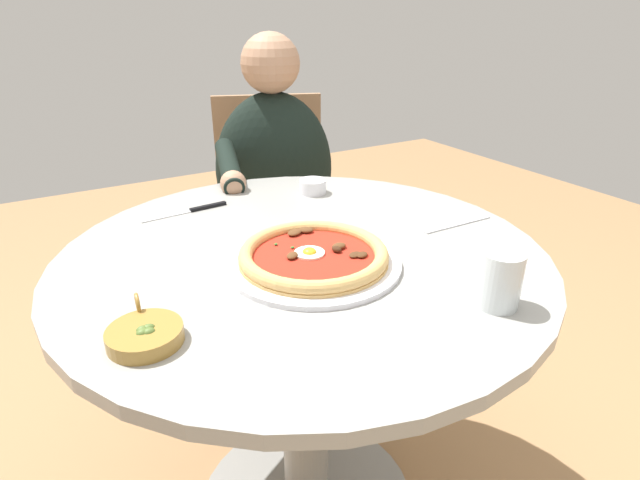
{
  "coord_description": "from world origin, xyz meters",
  "views": [
    {
      "loc": [
        -0.44,
        -0.81,
        1.2
      ],
      "look_at": [
        0.03,
        -0.02,
        0.77
      ],
      "focal_mm": 28.37,
      "sensor_mm": 36.0,
      "label": 1
    }
  ],
  "objects_px": {
    "pizza_on_plate": "(314,257)",
    "water_glass": "(499,283)",
    "steak_knife": "(197,209)",
    "fork_utensil": "(458,225)",
    "cafe_chair_diner": "(273,200)",
    "dining_table": "(304,332)",
    "diner_person": "(276,226)",
    "ramekin_capers": "(313,186)",
    "olive_pan": "(145,335)"
  },
  "relations": [
    {
      "from": "steak_knife",
      "to": "diner_person",
      "type": "distance_m",
      "value": 0.55
    },
    {
      "from": "fork_utensil",
      "to": "diner_person",
      "type": "height_order",
      "value": "diner_person"
    },
    {
      "from": "fork_utensil",
      "to": "cafe_chair_diner",
      "type": "xyz_separation_m",
      "value": [
        -0.06,
        0.86,
        -0.2
      ]
    },
    {
      "from": "olive_pan",
      "to": "ramekin_capers",
      "type": "bearing_deg",
      "value": 39.93
    },
    {
      "from": "steak_knife",
      "to": "cafe_chair_diner",
      "type": "height_order",
      "value": "cafe_chair_diner"
    },
    {
      "from": "diner_person",
      "to": "cafe_chair_diner",
      "type": "bearing_deg",
      "value": 68.61
    },
    {
      "from": "diner_person",
      "to": "cafe_chair_diner",
      "type": "relative_size",
      "value": 1.24
    },
    {
      "from": "dining_table",
      "to": "pizza_on_plate",
      "type": "relative_size",
      "value": 2.94
    },
    {
      "from": "ramekin_capers",
      "to": "olive_pan",
      "type": "relative_size",
      "value": 0.52
    },
    {
      "from": "pizza_on_plate",
      "to": "water_glass",
      "type": "height_order",
      "value": "water_glass"
    },
    {
      "from": "water_glass",
      "to": "ramekin_capers",
      "type": "distance_m",
      "value": 0.64
    },
    {
      "from": "dining_table",
      "to": "fork_utensil",
      "type": "relative_size",
      "value": 5.17
    },
    {
      "from": "water_glass",
      "to": "olive_pan",
      "type": "xyz_separation_m",
      "value": [
        -0.52,
        0.19,
        -0.03
      ]
    },
    {
      "from": "fork_utensil",
      "to": "diner_person",
      "type": "bearing_deg",
      "value": 99.31
    },
    {
      "from": "olive_pan",
      "to": "fork_utensil",
      "type": "height_order",
      "value": "olive_pan"
    },
    {
      "from": "dining_table",
      "to": "steak_knife",
      "type": "xyz_separation_m",
      "value": [
        -0.12,
        0.32,
        0.21
      ]
    },
    {
      "from": "ramekin_capers",
      "to": "steak_knife",
      "type": "bearing_deg",
      "value": 174.23
    },
    {
      "from": "olive_pan",
      "to": "fork_utensil",
      "type": "relative_size",
      "value": 0.72
    },
    {
      "from": "olive_pan",
      "to": "fork_utensil",
      "type": "xyz_separation_m",
      "value": [
        0.71,
        0.09,
        -0.01
      ]
    },
    {
      "from": "dining_table",
      "to": "pizza_on_plate",
      "type": "distance_m",
      "value": 0.23
    },
    {
      "from": "water_glass",
      "to": "steak_knife",
      "type": "relative_size",
      "value": 0.46
    },
    {
      "from": "dining_table",
      "to": "steak_knife",
      "type": "height_order",
      "value": "steak_knife"
    },
    {
      "from": "steak_knife",
      "to": "fork_utensil",
      "type": "bearing_deg",
      "value": -38.78
    },
    {
      "from": "ramekin_capers",
      "to": "fork_utensil",
      "type": "height_order",
      "value": "ramekin_capers"
    },
    {
      "from": "diner_person",
      "to": "steak_knife",
      "type": "bearing_deg",
      "value": -137.38
    },
    {
      "from": "cafe_chair_diner",
      "to": "diner_person",
      "type": "bearing_deg",
      "value": -111.39
    },
    {
      "from": "olive_pan",
      "to": "cafe_chair_diner",
      "type": "xyz_separation_m",
      "value": [
        0.65,
        0.95,
        -0.22
      ]
    },
    {
      "from": "water_glass",
      "to": "steak_knife",
      "type": "distance_m",
      "value": 0.73
    },
    {
      "from": "pizza_on_plate",
      "to": "ramekin_capers",
      "type": "xyz_separation_m",
      "value": [
        0.2,
        0.36,
        0.0
      ]
    },
    {
      "from": "fork_utensil",
      "to": "diner_person",
      "type": "relative_size",
      "value": 0.17
    },
    {
      "from": "dining_table",
      "to": "ramekin_capers",
      "type": "relative_size",
      "value": 13.99
    },
    {
      "from": "dining_table",
      "to": "water_glass",
      "type": "distance_m",
      "value": 0.46
    },
    {
      "from": "dining_table",
      "to": "olive_pan",
      "type": "xyz_separation_m",
      "value": [
        -0.35,
        -0.16,
        0.22
      ]
    },
    {
      "from": "dining_table",
      "to": "fork_utensil",
      "type": "bearing_deg",
      "value": -10.23
    },
    {
      "from": "ramekin_capers",
      "to": "cafe_chair_diner",
      "type": "height_order",
      "value": "cafe_chair_diner"
    },
    {
      "from": "water_glass",
      "to": "diner_person",
      "type": "bearing_deg",
      "value": 85.97
    },
    {
      "from": "olive_pan",
      "to": "cafe_chair_diner",
      "type": "bearing_deg",
      "value": 55.77
    },
    {
      "from": "water_glass",
      "to": "diner_person",
      "type": "xyz_separation_m",
      "value": [
        0.07,
        1.0,
        -0.28
      ]
    },
    {
      "from": "fork_utensil",
      "to": "cafe_chair_diner",
      "type": "relative_size",
      "value": 0.21
    },
    {
      "from": "pizza_on_plate",
      "to": "olive_pan",
      "type": "height_order",
      "value": "olive_pan"
    },
    {
      "from": "olive_pan",
      "to": "cafe_chair_diner",
      "type": "distance_m",
      "value": 1.17
    },
    {
      "from": "pizza_on_plate",
      "to": "water_glass",
      "type": "relative_size",
      "value": 3.46
    },
    {
      "from": "pizza_on_plate",
      "to": "water_glass",
      "type": "distance_m",
      "value": 0.34
    },
    {
      "from": "ramekin_capers",
      "to": "diner_person",
      "type": "distance_m",
      "value": 0.45
    },
    {
      "from": "water_glass",
      "to": "olive_pan",
      "type": "distance_m",
      "value": 0.56
    },
    {
      "from": "ramekin_capers",
      "to": "cafe_chair_diner",
      "type": "bearing_deg",
      "value": 77.29
    },
    {
      "from": "dining_table",
      "to": "fork_utensil",
      "type": "height_order",
      "value": "fork_utensil"
    },
    {
      "from": "water_glass",
      "to": "diner_person",
      "type": "distance_m",
      "value": 1.04
    },
    {
      "from": "water_glass",
      "to": "cafe_chair_diner",
      "type": "xyz_separation_m",
      "value": [
        0.13,
        1.14,
        -0.24
      ]
    },
    {
      "from": "olive_pan",
      "to": "diner_person",
      "type": "xyz_separation_m",
      "value": [
        0.59,
        0.81,
        -0.26
      ]
    }
  ]
}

